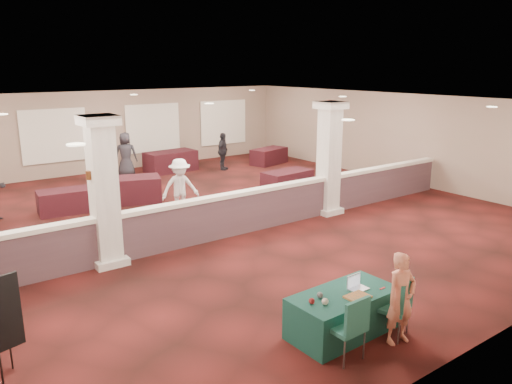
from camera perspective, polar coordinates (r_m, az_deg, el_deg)
ground at (r=14.04m, az=-5.07°, el=-3.03°), size 16.00×16.00×0.00m
wall_back at (r=20.84m, az=-16.75°, el=6.63°), size 16.00×0.04×3.20m
wall_front at (r=8.14m, az=25.48°, el=-5.58°), size 16.00×0.04×3.20m
wall_right at (r=18.99m, az=16.03°, el=5.98°), size 0.04×16.00×3.20m
ceiling at (r=13.44m, az=-5.38°, el=10.10°), size 16.00×16.00×0.02m
partition_wall at (r=12.67m, az=-1.60°, el=-2.23°), size 15.60×0.28×1.10m
column_left at (r=10.86m, az=-17.01°, el=0.16°), size 0.72×0.72×3.20m
column_right at (r=14.29m, az=8.33°, el=3.94°), size 0.72×0.72×3.20m
sconce_left at (r=10.70m, az=-18.56°, el=1.83°), size 0.12×0.12×0.18m
sconce_right at (r=10.87m, az=-15.77°, el=2.23°), size 0.12×0.12×0.18m
near_table at (r=8.29m, az=9.93°, el=-13.45°), size 1.81×0.94×0.69m
conf_chair_main at (r=8.26m, az=15.92°, el=-12.13°), size 0.62×0.62×0.97m
conf_chair_side at (r=7.49m, az=10.65°, el=-14.51°), size 0.51×0.52×1.01m
woman at (r=8.07m, az=16.22°, el=-11.61°), size 0.57×0.42×1.46m
far_table_front_left at (r=15.49m, az=-20.64°, el=-0.96°), size 1.75×1.01×0.68m
far_table_front_center at (r=16.03m, az=-14.39°, el=0.23°), size 2.16×1.56×0.79m
far_table_front_right at (r=16.95m, az=3.58°, el=1.26°), size 1.80×1.02×0.70m
far_table_back_center at (r=20.37m, az=-9.72°, el=3.47°), size 2.07×1.14×0.82m
far_table_back_right at (r=21.66m, az=1.49°, el=4.12°), size 1.82×1.22×0.67m
attendee_b at (r=14.19m, az=-8.67°, el=0.49°), size 1.13×0.68×1.65m
attendee_c at (r=20.37m, az=-3.81°, el=4.64°), size 0.97×0.87×1.51m
attendee_d at (r=19.69m, az=-14.66°, el=4.16°), size 0.96×0.80×1.71m
laptop_base at (r=8.30m, az=11.63°, el=-10.79°), size 0.32×0.22×0.02m
laptop_screen at (r=8.32m, az=11.10°, el=-9.86°), size 0.31×0.02×0.21m
screen_glow at (r=8.32m, az=11.13°, el=-9.96°), size 0.28×0.01×0.18m
knitting at (r=8.02m, az=11.53°, el=-11.66°), size 0.38×0.29×0.03m
yarn_cream at (r=7.71m, az=7.91°, el=-12.29°), size 0.10×0.10×0.10m
yarn_red at (r=7.71m, az=6.39°, el=-12.27°), size 0.09×0.09×0.09m
yarn_grey at (r=7.91m, az=7.31°, el=-11.60°), size 0.10×0.10×0.10m
scissors at (r=8.41m, az=14.26°, el=-10.61°), size 0.11×0.03×0.01m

